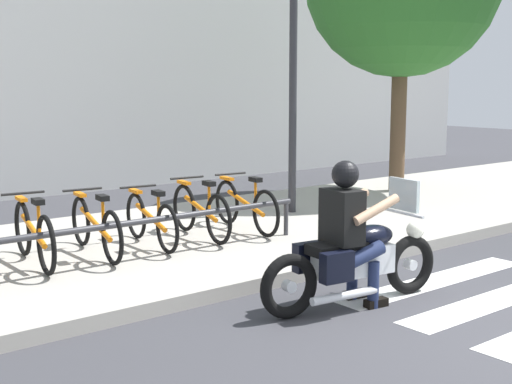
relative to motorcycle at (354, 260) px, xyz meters
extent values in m
cube|color=#A8A399|center=(0.57, 3.09, -0.38)|extent=(24.00, 4.40, 0.15)
cube|color=white|center=(1.31, -0.78, -0.45)|extent=(2.80, 0.40, 0.01)
cube|color=white|center=(1.31, 0.02, -0.45)|extent=(2.80, 0.40, 0.01)
torus|color=black|center=(0.73, -0.09, -0.15)|extent=(0.62, 0.19, 0.61)
cylinder|color=silver|center=(0.73, -0.09, -0.15)|extent=(0.12, 0.11, 0.11)
torus|color=black|center=(-0.75, 0.10, -0.15)|extent=(0.62, 0.19, 0.61)
cylinder|color=silver|center=(-0.75, 0.10, -0.15)|extent=(0.12, 0.11, 0.11)
cube|color=silver|center=(-0.01, 0.00, -0.01)|extent=(0.85, 0.38, 0.28)
ellipsoid|color=black|center=(0.19, -0.02, 0.21)|extent=(0.55, 0.35, 0.22)
cube|color=black|center=(-0.21, 0.03, 0.14)|extent=(0.59, 0.35, 0.10)
cube|color=black|center=(-0.35, 0.27, 0.03)|extent=(0.33, 0.16, 0.28)
cube|color=black|center=(-0.40, -0.17, 0.03)|extent=(0.33, 0.16, 0.28)
cylinder|color=silver|center=(0.58, -0.07, 0.41)|extent=(0.11, 0.62, 0.03)
sphere|color=white|center=(0.78, -0.10, 0.21)|extent=(0.18, 0.18, 0.18)
cube|color=silver|center=(0.61, -0.08, 0.59)|extent=(0.09, 0.40, 0.32)
cylinder|color=silver|center=(-0.28, -0.14, -0.27)|extent=(0.74, 0.17, 0.08)
cube|color=black|center=(-0.16, 0.02, 0.44)|extent=(0.31, 0.43, 0.52)
sphere|color=black|center=(-0.13, 0.02, 0.84)|extent=(0.26, 0.26, 0.26)
cylinder|color=tan|center=(0.10, 0.21, 0.52)|extent=(0.53, 0.16, 0.26)
cylinder|color=tan|center=(0.04, -0.22, 0.52)|extent=(0.53, 0.16, 0.26)
cylinder|color=#1E284C|center=(0.01, 0.16, 0.08)|extent=(0.46, 0.20, 0.24)
cylinder|color=#1E284C|center=(0.13, 0.15, -0.23)|extent=(0.11, 0.11, 0.45)
cube|color=black|center=(0.17, 0.14, -0.41)|extent=(0.25, 0.13, 0.08)
cylinder|color=#1E284C|center=(-0.03, -0.15, 0.08)|extent=(0.46, 0.20, 0.24)
cylinder|color=#1E284C|center=(0.09, -0.17, -0.23)|extent=(0.11, 0.11, 0.45)
cube|color=black|center=(0.13, -0.17, -0.41)|extent=(0.25, 0.13, 0.08)
torus|color=black|center=(-2.02, 3.33, 0.02)|extent=(0.13, 0.64, 0.64)
torus|color=black|center=(-2.13, 2.34, 0.02)|extent=(0.13, 0.64, 0.64)
cylinder|color=orange|center=(-2.08, 2.83, 0.09)|extent=(0.16, 0.89, 0.24)
cylinder|color=orange|center=(-2.10, 2.59, 0.25)|extent=(0.04, 0.04, 0.39)
cube|color=black|center=(-2.10, 2.59, 0.45)|extent=(0.12, 0.21, 0.06)
cylinder|color=black|center=(-2.03, 3.23, 0.45)|extent=(0.48, 0.09, 0.03)
cube|color=orange|center=(-2.02, 3.33, 0.37)|extent=(0.11, 0.29, 0.04)
torus|color=black|center=(-1.28, 3.37, 0.01)|extent=(0.12, 0.61, 0.61)
torus|color=black|center=(-1.41, 2.29, 0.01)|extent=(0.12, 0.61, 0.61)
cylinder|color=orange|center=(-1.34, 2.83, 0.07)|extent=(0.17, 0.97, 0.26)
cylinder|color=orange|center=(-1.37, 2.56, 0.23)|extent=(0.04, 0.04, 0.38)
cube|color=black|center=(-1.37, 2.56, 0.42)|extent=(0.12, 0.21, 0.06)
cylinder|color=black|center=(-1.29, 3.27, 0.42)|extent=(0.48, 0.09, 0.03)
cube|color=orange|center=(-1.28, 3.37, 0.34)|extent=(0.11, 0.29, 0.04)
torus|color=black|center=(-0.55, 3.31, 0.00)|extent=(0.12, 0.59, 0.59)
torus|color=black|center=(-0.67, 2.36, 0.00)|extent=(0.12, 0.59, 0.59)
cylinder|color=orange|center=(-0.61, 2.83, 0.06)|extent=(0.16, 0.85, 0.24)
cylinder|color=orange|center=(-0.64, 2.60, 0.21)|extent=(0.04, 0.04, 0.36)
cube|color=black|center=(-0.64, 2.60, 0.39)|extent=(0.12, 0.21, 0.06)
cylinder|color=black|center=(-0.56, 3.21, 0.39)|extent=(0.48, 0.09, 0.03)
cube|color=orange|center=(-0.55, 3.31, 0.32)|extent=(0.11, 0.29, 0.04)
torus|color=black|center=(0.18, 3.31, 0.02)|extent=(0.13, 0.64, 0.64)
torus|color=black|center=(0.07, 2.36, 0.02)|extent=(0.13, 0.64, 0.64)
cylinder|color=orange|center=(0.12, 2.83, 0.09)|extent=(0.16, 0.86, 0.24)
cylinder|color=orange|center=(0.10, 2.60, 0.25)|extent=(0.04, 0.04, 0.39)
cube|color=black|center=(0.10, 2.60, 0.44)|extent=(0.12, 0.21, 0.06)
cylinder|color=black|center=(0.17, 3.21, 0.44)|extent=(0.48, 0.09, 0.03)
cube|color=orange|center=(0.18, 3.31, 0.37)|extent=(0.11, 0.29, 0.04)
torus|color=black|center=(0.92, 3.34, 0.02)|extent=(0.12, 0.63, 0.63)
torus|color=black|center=(0.80, 2.32, 0.02)|extent=(0.12, 0.63, 0.63)
cylinder|color=orange|center=(0.86, 2.83, 0.08)|extent=(0.17, 0.92, 0.25)
cylinder|color=orange|center=(0.83, 2.58, 0.24)|extent=(0.04, 0.04, 0.38)
cube|color=black|center=(0.83, 2.58, 0.43)|extent=(0.12, 0.21, 0.06)
cylinder|color=black|center=(0.90, 3.24, 0.43)|extent=(0.48, 0.09, 0.03)
cube|color=orange|center=(0.92, 3.34, 0.36)|extent=(0.11, 0.29, 0.04)
cylinder|color=#333338|center=(-0.98, 2.28, 0.15)|extent=(4.26, 0.07, 0.07)
cylinder|color=#333338|center=(1.11, 2.28, -0.08)|extent=(0.06, 0.06, 0.45)
cylinder|color=#2D2D33|center=(2.27, 3.49, 1.72)|extent=(0.12, 0.12, 4.34)
cylinder|color=brown|center=(5.21, 3.89, 0.92)|extent=(0.28, 0.28, 2.75)
cube|color=#B1B1B1|center=(0.57, 8.79, 2.73)|extent=(24.00, 1.20, 6.36)
camera|label=1|loc=(-4.80, -4.51, 1.69)|focal=48.83mm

